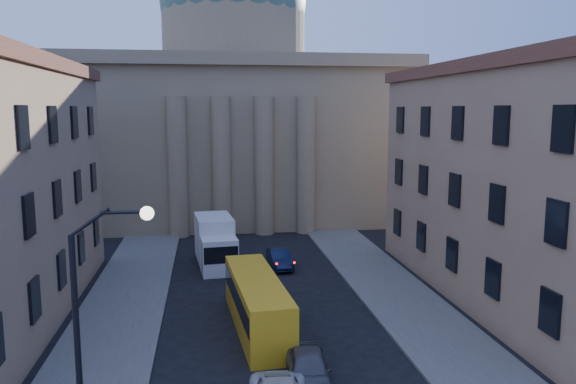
% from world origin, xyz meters
% --- Properties ---
extents(sidewalk_left, '(5.00, 60.00, 0.15)m').
position_xyz_m(sidewalk_left, '(-8.50, 18.00, 0.07)').
color(sidewalk_left, '#54514D').
rests_on(sidewalk_left, ground).
extents(sidewalk_right, '(5.00, 60.00, 0.15)m').
position_xyz_m(sidewalk_right, '(8.50, 18.00, 0.07)').
color(sidewalk_right, '#54514D').
rests_on(sidewalk_right, ground).
extents(church, '(68.02, 28.76, 36.60)m').
position_xyz_m(church, '(0.00, 55.47, 11.88)').
color(church, '#7E6F4E').
rests_on(church, ground).
extents(building_right, '(11.60, 26.60, 14.70)m').
position_xyz_m(building_right, '(17.00, 22.00, 7.42)').
color(building_right, '#A1835E').
rests_on(building_right, ground).
extents(street_lamp, '(2.62, 0.44, 8.83)m').
position_xyz_m(street_lamp, '(-6.97, 8.00, 5.29)').
color(street_lamp, black).
rests_on(street_lamp, ground).
extents(car_right_far, '(2.25, 4.71, 1.56)m').
position_xyz_m(car_right_far, '(0.80, 12.61, 0.78)').
color(car_right_far, '#48484C').
rests_on(car_right_far, ground).
extents(car_right_distant, '(1.67, 4.28, 1.39)m').
position_xyz_m(car_right_distant, '(1.94, 31.07, 0.69)').
color(car_right_distant, black).
rests_on(car_right_distant, ground).
extents(city_bus, '(3.04, 10.14, 2.82)m').
position_xyz_m(city_bus, '(-0.80, 19.46, 1.51)').
color(city_bus, gold).
rests_on(city_bus, ground).
extents(box_truck, '(3.23, 6.86, 3.65)m').
position_xyz_m(box_truck, '(-2.80, 32.29, 1.73)').
color(box_truck, silver).
rests_on(box_truck, ground).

